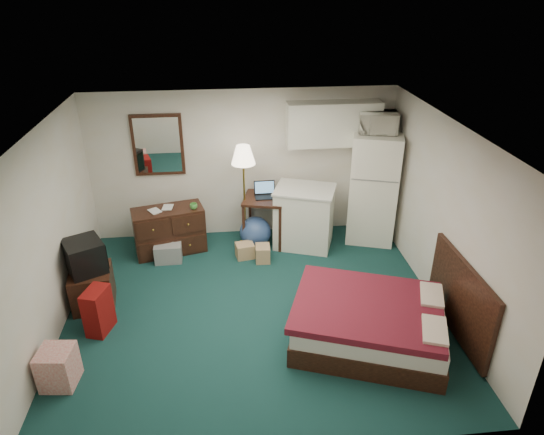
{
  "coord_description": "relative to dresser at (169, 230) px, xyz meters",
  "views": [
    {
      "loc": [
        -0.35,
        -5.34,
        4.11
      ],
      "look_at": [
        0.28,
        0.36,
        1.2
      ],
      "focal_mm": 32.0,
      "sensor_mm": 36.0,
      "label": 1
    }
  ],
  "objects": [
    {
      "name": "floor",
      "position": [
        1.25,
        -1.7,
        -0.38
      ],
      "size": [
        5.0,
        4.5,
        0.01
      ],
      "primitive_type": "cube",
      "color": "#0E282C",
      "rests_on": "ground"
    },
    {
      "name": "ceiling",
      "position": [
        1.25,
        -1.7,
        2.12
      ],
      "size": [
        5.0,
        4.5,
        0.01
      ],
      "primitive_type": "cube",
      "color": "silver",
      "rests_on": "walls"
    },
    {
      "name": "walls",
      "position": [
        1.25,
        -1.7,
        0.87
      ],
      "size": [
        5.01,
        4.51,
        2.5
      ],
      "color": "silver",
      "rests_on": "floor"
    },
    {
      "name": "mirror",
      "position": [
        -0.1,
        0.52,
        1.27
      ],
      "size": [
        0.8,
        0.06,
        1.0
      ],
      "primitive_type": null,
      "color": "white",
      "rests_on": "walls"
    },
    {
      "name": "upper_cabinets",
      "position": [
        2.7,
        0.37,
        1.57
      ],
      "size": [
        1.5,
        0.35,
        0.7
      ],
      "primitive_type": null,
      "color": "white",
      "rests_on": "walls"
    },
    {
      "name": "headboard",
      "position": [
        3.71,
        -2.51,
        0.17
      ],
      "size": [
        0.06,
        1.56,
        1.0
      ],
      "primitive_type": null,
      "color": "black",
      "rests_on": "walls"
    },
    {
      "name": "dresser",
      "position": [
        0.0,
        0.0,
        0.0
      ],
      "size": [
        1.2,
        0.75,
        0.76
      ],
      "primitive_type": null,
      "rotation": [
        0.0,
        0.0,
        0.24
      ],
      "color": "black",
      "rests_on": "floor"
    },
    {
      "name": "floor_lamp",
      "position": [
        1.23,
        0.07,
        0.49
      ],
      "size": [
        0.41,
        0.41,
        1.74
      ],
      "primitive_type": null,
      "rotation": [
        0.0,
        0.0,
        -0.08
      ],
      "color": "#B88F33",
      "rests_on": "floor"
    },
    {
      "name": "desk",
      "position": [
        1.56,
        0.13,
        0.03
      ],
      "size": [
        0.79,
        0.79,
        0.83
      ],
      "primitive_type": null,
      "rotation": [
        0.0,
        0.0,
        -0.24
      ],
      "color": "black",
      "rests_on": "floor"
    },
    {
      "name": "exercise_ball",
      "position": [
        1.4,
        0.0,
        -0.12
      ],
      "size": [
        0.53,
        0.53,
        0.52
      ],
      "primitive_type": "sphere",
      "rotation": [
        0.0,
        0.0,
        0.03
      ],
      "color": "#2D4880",
      "rests_on": "floor"
    },
    {
      "name": "kitchen_counter",
      "position": [
        2.2,
        -0.02,
        0.12
      ],
      "size": [
        1.08,
        0.95,
        0.99
      ],
      "primitive_type": null,
      "rotation": [
        0.0,
        0.0,
        -0.34
      ],
      "color": "white",
      "rests_on": "floor"
    },
    {
      "name": "fridge",
      "position": [
        3.38,
        0.11,
        0.55
      ],
      "size": [
        0.96,
        0.96,
        1.86
      ],
      "primitive_type": null,
      "rotation": [
        0.0,
        0.0,
        -0.31
      ],
      "color": "white",
      "rests_on": "floor"
    },
    {
      "name": "bed",
      "position": [
        2.6,
        -2.51,
        -0.1
      ],
      "size": [
        2.13,
        1.9,
        0.56
      ],
      "primitive_type": null,
      "rotation": [
        0.0,
        0.0,
        -0.35
      ],
      "color": "#561625",
      "rests_on": "floor"
    },
    {
      "name": "tv_stand",
      "position": [
        -0.94,
        -1.36,
        -0.11
      ],
      "size": [
        0.61,
        0.65,
        0.53
      ],
      "primitive_type": null,
      "rotation": [
        0.0,
        0.0,
        0.14
      ],
      "color": "black",
      "rests_on": "floor"
    },
    {
      "name": "suitcase",
      "position": [
        -0.74,
        -1.93,
        -0.07
      ],
      "size": [
        0.34,
        0.43,
        0.61
      ],
      "primitive_type": null,
      "rotation": [
        0.0,
        0.0,
        -0.31
      ],
      "color": "#5A0603",
      "rests_on": "floor"
    },
    {
      "name": "retail_box",
      "position": [
        -1.0,
        -2.8,
        -0.15
      ],
      "size": [
        0.41,
        0.41,
        0.46
      ],
      "primitive_type": null,
      "rotation": [
        0.0,
        0.0,
        -0.11
      ],
      "color": "silver",
      "rests_on": "floor"
    },
    {
      "name": "file_bin",
      "position": [
        -0.01,
        -0.31,
        -0.23
      ],
      "size": [
        0.42,
        0.32,
        0.29
      ],
      "primitive_type": null,
      "rotation": [
        0.0,
        0.0,
        0.01
      ],
      "color": "gray",
      "rests_on": "floor"
    },
    {
      "name": "cardboard_box_a",
      "position": [
        1.2,
        -0.34,
        -0.26
      ],
      "size": [
        0.32,
        0.28,
        0.24
      ],
      "primitive_type": null,
      "rotation": [
        0.0,
        0.0,
        0.18
      ],
      "color": "tan",
      "rests_on": "floor"
    },
    {
      "name": "cardboard_box_b",
      "position": [
        1.47,
        -0.48,
        -0.25
      ],
      "size": [
        0.24,
        0.28,
        0.26
      ],
      "primitive_type": null,
      "rotation": [
        0.0,
        0.0,
        -0.05
      ],
      "color": "tan",
      "rests_on": "floor"
    },
    {
      "name": "laptop",
      "position": [
        1.58,
        0.13,
        0.57
      ],
      "size": [
        0.35,
        0.29,
        0.24
      ],
      "primitive_type": null,
      "rotation": [
        0.0,
        0.0,
        0.02
      ],
      "color": "black",
      "rests_on": "desk"
    },
    {
      "name": "crt_tv",
      "position": [
        -0.97,
        -1.31,
        0.37
      ],
      "size": [
        0.65,
        0.67,
        0.43
      ],
      "primitive_type": null,
      "rotation": [
        0.0,
        0.0,
        0.49
      ],
      "color": "black",
      "rests_on": "tv_stand"
    },
    {
      "name": "microwave",
      "position": [
        3.35,
        0.14,
        1.68
      ],
      "size": [
        0.64,
        0.44,
        0.4
      ],
      "primitive_type": "imported",
      "rotation": [
        0.0,
        0.0,
        -0.2
      ],
      "color": "white",
      "rests_on": "fridge"
    },
    {
      "name": "book_a",
      "position": [
        -0.25,
        -0.11,
        0.49
      ],
      "size": [
        0.14,
        0.1,
        0.21
      ],
      "primitive_type": "imported",
      "rotation": [
        0.0,
        0.0,
        0.57
      ],
      "color": "tan",
      "rests_on": "dresser"
    },
    {
      "name": "book_b",
      "position": [
        -0.08,
        0.05,
        0.49
      ],
      "size": [
        0.16,
        0.04,
        0.22
      ],
      "primitive_type": "imported",
      "rotation": [
        0.0,
        0.0,
        -0.1
      ],
      "color": "tan",
      "rests_on": "dresser"
    },
    {
      "name": "mug",
      "position": [
        0.42,
        -0.04,
        0.44
      ],
      "size": [
        0.13,
        0.11,
        0.12
      ],
      "primitive_type": "imported",
      "rotation": [
        0.0,
        0.0,
        0.16
      ],
      "color": "#4B9C41",
      "rests_on": "dresser"
    }
  ]
}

